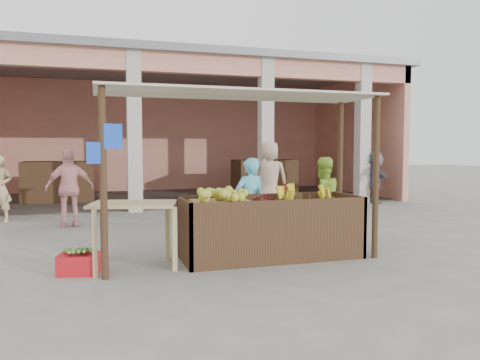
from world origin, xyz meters
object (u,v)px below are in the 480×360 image
object	(u,v)px
fruit_stall	(271,231)
motorcycle	(266,206)
vendor_blue	(250,200)
side_table	(133,213)
vendor_green	(323,196)
red_crate	(79,264)

from	to	relation	value
fruit_stall	motorcycle	world-z (taller)	motorcycle
vendor_blue	side_table	bearing A→B (deg)	9.26
side_table	vendor_blue	bearing A→B (deg)	36.56
vendor_blue	vendor_green	xyz separation A→B (m)	(1.44, 0.29, -0.01)
red_crate	vendor_green	distance (m)	4.23
side_table	red_crate	xyz separation A→B (m)	(-0.70, -0.09, -0.61)
side_table	motorcycle	size ratio (longest dim) A/B	0.70
red_crate	vendor_green	world-z (taller)	vendor_green
vendor_blue	motorcycle	distance (m)	1.76
fruit_stall	vendor_blue	distance (m)	0.84
vendor_green	vendor_blue	bearing A→B (deg)	3.36
fruit_stall	side_table	distance (m)	2.00
vendor_green	fruit_stall	bearing A→B (deg)	29.26
fruit_stall	vendor_green	distance (m)	1.74
side_table	vendor_green	xyz separation A→B (m)	(3.33, 1.05, 0.02)
fruit_stall	vendor_green	bearing A→B (deg)	37.20
red_crate	vendor_green	bearing A→B (deg)	27.63
fruit_stall	vendor_blue	bearing A→B (deg)	96.26
side_table	red_crate	distance (m)	0.93
red_crate	motorcycle	bearing A→B (deg)	46.41
red_crate	motorcycle	xyz separation A→B (m)	(3.43, 2.36, 0.34)
motorcycle	vendor_green	bearing A→B (deg)	-153.04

